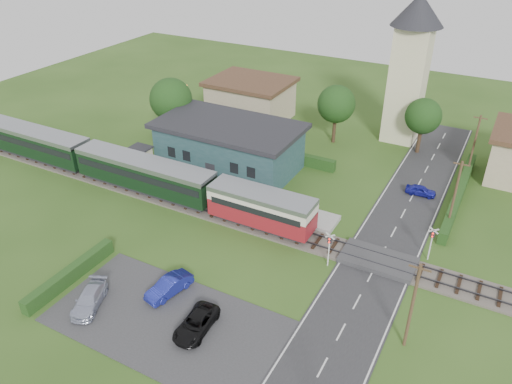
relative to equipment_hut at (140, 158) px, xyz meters
The scene contains 30 objects.
ground 18.82m from the equipment_hut, 16.11° to the right, with size 120.00×120.00×0.00m, color #2D4C19.
railway_track 18.36m from the equipment_hut, 10.08° to the right, with size 76.00×3.20×0.49m.
road 28.53m from the equipment_hut, 10.52° to the right, with size 6.00×70.00×0.05m, color #28282B.
car_park 23.90m from the equipment_hut, 46.19° to the right, with size 17.00×9.00×0.08m, color #333335.
crossing_deck 28.22m from the equipment_hut, ahead, with size 6.20×3.40×0.45m, color #333335.
platform 8.14m from the equipment_hut, ahead, with size 30.00×3.00×0.45m, color gray.
equipment_hut is the anchor object (origin of this frame).
station_building 9.92m from the equipment_hut, 35.92° to the left, with size 16.00×9.00×5.30m.
train 3.23m from the equipment_hut, 88.48° to the right, with size 43.20×2.90×3.40m.
church_tower 33.48m from the equipment_hut, 44.75° to the left, with size 6.00×6.00×17.60m.
house_west 20.05m from the equipment_hut, 81.38° to the left, with size 10.80×8.80×5.50m.
hedge_carpark 18.61m from the equipment_hut, 67.85° to the right, with size 0.80×9.00×1.20m, color #193814.
hedge_roadside 33.98m from the equipment_hut, 18.54° to the left, with size 0.80×18.00×1.20m, color #193814.
hedge_station 13.09m from the equipment_hut, 52.16° to the left, with size 22.00×0.80×1.30m, color #193814.
tree_a 9.73m from the equipment_hut, 102.80° to the left, with size 5.20×5.20×8.00m.
tree_b 24.16m from the equipment_hut, 48.05° to the left, with size 4.60×4.60×7.34m.
tree_c 32.81m from the equipment_hut, 37.29° to the left, with size 4.20×4.20×6.78m.
utility_pole_b 34.14m from the equipment_hut, 19.18° to the right, with size 1.40×0.22×7.00m.
utility_pole_c 32.61m from the equipment_hut, ahead, with size 1.40×0.22×7.00m.
utility_pole_d 36.37m from the equipment_hut, 27.55° to the left, with size 1.40×0.22×7.00m.
crossing_signal_near 25.04m from the equipment_hut, 12.94° to the right, with size 0.84×0.28×3.28m.
crossing_signal_far 31.61m from the equipment_hut, ahead, with size 0.84×0.28×3.28m.
streetlamp_west 15.39m from the equipment_hut, 105.12° to the left, with size 0.30×0.30×5.15m.
streetlamp_east 40.41m from the equipment_hut, 32.67° to the left, with size 0.30×0.30×5.15m.
car_on_road 30.25m from the equipment_hut, 18.76° to the left, with size 1.22×3.04×1.03m, color #1C1EA0.
car_park_blue 20.95m from the equipment_hut, 44.62° to the right, with size 1.39×3.99×1.31m, color navy.
car_park_silver 21.43m from the equipment_hut, 60.63° to the right, with size 1.71×4.20×1.22m, color #A7ADC4.
car_park_dark 25.37m from the equipment_hut, 41.78° to the right, with size 1.94×4.22×1.17m, color black.
pedestrian_near 14.66m from the equipment_hut, ahead, with size 0.72×0.47×1.97m, color gray.
pedestrian_far 2.91m from the equipment_hut, ahead, with size 0.88×0.69×1.81m, color gray.
Camera 1 is at (16.77, -32.15, 26.45)m, focal length 35.00 mm.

